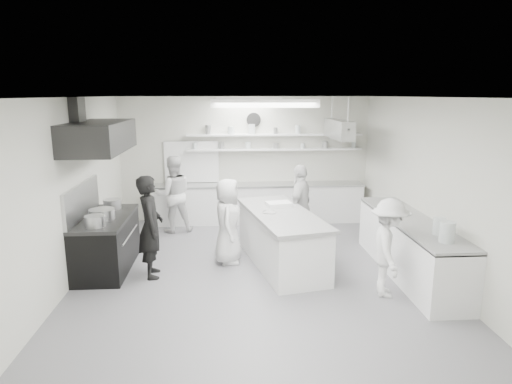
{
  "coord_description": "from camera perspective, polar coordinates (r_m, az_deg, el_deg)",
  "views": [
    {
      "loc": [
        -0.48,
        -7.27,
        3.05
      ],
      "look_at": [
        0.06,
        0.6,
        1.31
      ],
      "focal_mm": 31.31,
      "sensor_mm": 36.0,
      "label": 1
    }
  ],
  "objects": [
    {
      "name": "floor",
      "position": [
        7.9,
        -0.13,
        -10.38
      ],
      "size": [
        6.0,
        7.0,
        0.02
      ],
      "primitive_type": "cube",
      "color": "slate",
      "rests_on": "ground"
    },
    {
      "name": "ceiling",
      "position": [
        7.29,
        -0.15,
        12.09
      ],
      "size": [
        6.0,
        7.0,
        0.02
      ],
      "primitive_type": "cube",
      "color": "white",
      "rests_on": "wall_back"
    },
    {
      "name": "wall_back",
      "position": [
        10.89,
        -1.37,
        4.22
      ],
      "size": [
        6.0,
        0.04,
        3.0
      ],
      "primitive_type": "cube",
      "color": "beige",
      "rests_on": "floor"
    },
    {
      "name": "wall_front",
      "position": [
        4.1,
        3.16,
        -9.78
      ],
      "size": [
        6.0,
        0.04,
        3.0
      ],
      "primitive_type": "cube",
      "color": "beige",
      "rests_on": "floor"
    },
    {
      "name": "wall_left",
      "position": [
        7.85,
        -22.56,
        0.05
      ],
      "size": [
        0.04,
        7.0,
        3.0
      ],
      "primitive_type": "cube",
      "color": "beige",
      "rests_on": "floor"
    },
    {
      "name": "wall_right",
      "position": [
        8.21,
        21.25,
        0.67
      ],
      "size": [
        0.04,
        7.0,
        3.0
      ],
      "primitive_type": "cube",
      "color": "beige",
      "rests_on": "floor"
    },
    {
      "name": "stove",
      "position": [
        8.37,
        -18.5,
        -6.36
      ],
      "size": [
        0.8,
        1.8,
        0.9
      ],
      "primitive_type": "cube",
      "color": "black",
      "rests_on": "floor"
    },
    {
      "name": "exhaust_hood",
      "position": [
        7.99,
        -19.43,
        6.68
      ],
      "size": [
        0.85,
        2.0,
        0.5
      ],
      "primitive_type": "cube",
      "color": "#272727",
      "rests_on": "wall_left"
    },
    {
      "name": "back_counter",
      "position": [
        10.81,
        0.32,
        -1.46
      ],
      "size": [
        5.0,
        0.6,
        0.92
      ],
      "primitive_type": "cube",
      "color": "white",
      "rests_on": "floor"
    },
    {
      "name": "shelf_lower",
      "position": [
        10.78,
        2.39,
        5.47
      ],
      "size": [
        4.2,
        0.26,
        0.04
      ],
      "primitive_type": "cube",
      "color": "white",
      "rests_on": "wall_back"
    },
    {
      "name": "shelf_upper",
      "position": [
        10.75,
        2.41,
        7.32
      ],
      "size": [
        4.2,
        0.26,
        0.04
      ],
      "primitive_type": "cube",
      "color": "white",
      "rests_on": "wall_back"
    },
    {
      "name": "pass_through_window",
      "position": [
        10.9,
        -8.22,
        3.83
      ],
      "size": [
        1.3,
        0.04,
        1.0
      ],
      "primitive_type": "cube",
      "color": "black",
      "rests_on": "wall_back"
    },
    {
      "name": "wall_clock",
      "position": [
        10.77,
        -0.31,
        9.21
      ],
      "size": [
        0.32,
        0.05,
        0.32
      ],
      "primitive_type": "cylinder",
      "rotation": [
        1.57,
        0.0,
        0.0
      ],
      "color": "white",
      "rests_on": "wall_back"
    },
    {
      "name": "right_counter",
      "position": [
        8.15,
        19.03,
        -6.75
      ],
      "size": [
        0.74,
        3.3,
        0.94
      ],
      "primitive_type": "cube",
      "color": "white",
      "rests_on": "floor"
    },
    {
      "name": "pot_rack",
      "position": [
        10.01,
        10.53,
        7.9
      ],
      "size": [
        0.3,
        1.6,
        0.4
      ],
      "primitive_type": "cube",
      "color": "#AEAFB1",
      "rests_on": "ceiling"
    },
    {
      "name": "light_fixture_front",
      "position": [
        5.49,
        1.13,
        11.27
      ],
      "size": [
        1.3,
        0.25,
        0.1
      ],
      "primitive_type": "cube",
      "color": "white",
      "rests_on": "ceiling"
    },
    {
      "name": "light_fixture_rear",
      "position": [
        9.08,
        -0.92,
        11.71
      ],
      "size": [
        1.3,
        0.25,
        0.1
      ],
      "primitive_type": "cube",
      "color": "white",
      "rests_on": "ceiling"
    },
    {
      "name": "prep_island",
      "position": [
        8.16,
        3.23,
        -6.1
      ],
      "size": [
        1.43,
        2.66,
        0.93
      ],
      "primitive_type": "cube",
      "rotation": [
        0.0,
        0.0,
        0.21
      ],
      "color": "white",
      "rests_on": "floor"
    },
    {
      "name": "stove_pot",
      "position": [
        8.06,
        -19.07,
        -2.86
      ],
      "size": [
        0.43,
        0.43,
        0.23
      ],
      "primitive_type": "cylinder",
      "color": "#AEAFB1",
      "rests_on": "stove"
    },
    {
      "name": "cook_stove",
      "position": [
        7.71,
        -13.32,
        -4.34
      ],
      "size": [
        0.51,
        0.7,
        1.75
      ],
      "primitive_type": "imported",
      "rotation": [
        0.0,
        0.0,
        1.73
      ],
      "color": "black",
      "rests_on": "floor"
    },
    {
      "name": "cook_back",
      "position": [
        10.13,
        -10.52,
        -0.28
      ],
      "size": [
        0.97,
        0.83,
        1.73
      ],
      "primitive_type": "imported",
      "rotation": [
        0.0,
        0.0,
        -2.91
      ],
      "color": "silver",
      "rests_on": "floor"
    },
    {
      "name": "cook_island_left",
      "position": [
        8.16,
        -3.63,
        -3.74
      ],
      "size": [
        0.54,
        0.79,
        1.57
      ],
      "primitive_type": "imported",
      "rotation": [
        0.0,
        0.0,
        1.52
      ],
      "color": "silver",
      "rests_on": "floor"
    },
    {
      "name": "cook_island_right",
      "position": [
        9.04,
        5.67,
        -1.77
      ],
      "size": [
        0.83,
        1.07,
        1.69
      ],
      "primitive_type": "imported",
      "rotation": [
        0.0,
        0.0,
        -2.05
      ],
      "color": "silver",
      "rests_on": "floor"
    },
    {
      "name": "cook_right",
      "position": [
        7.12,
        16.56,
        -6.86
      ],
      "size": [
        0.75,
        1.08,
        1.52
      ],
      "primitive_type": "imported",
      "rotation": [
        0.0,
        0.0,
        1.37
      ],
      "color": "silver",
      "rests_on": "floor"
    },
    {
      "name": "bowl_island_a",
      "position": [
        8.0,
        1.74,
        -2.75
      ],
      "size": [
        0.32,
        0.32,
        0.06
      ],
      "primitive_type": "imported",
      "rotation": [
        0.0,
        0.0,
        -0.32
      ],
      "color": "#AEAFB1",
      "rests_on": "prep_island"
    },
    {
      "name": "bowl_island_b",
      "position": [
        8.52,
        4.46,
        -1.86
      ],
      "size": [
        0.24,
        0.24,
        0.06
      ],
      "primitive_type": "imported",
      "rotation": [
        0.0,
        0.0,
        0.39
      ],
      "color": "white",
      "rests_on": "prep_island"
    },
    {
      "name": "bowl_right",
      "position": [
        8.32,
        18.41,
        -2.72
      ],
      "size": [
        0.32,
        0.32,
        0.06
      ],
      "primitive_type": "imported",
      "rotation": [
        0.0,
        0.0,
        -0.42
      ],
      "color": "white",
      "rests_on": "right_counter"
    }
  ]
}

